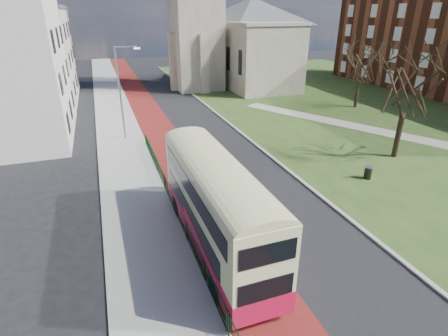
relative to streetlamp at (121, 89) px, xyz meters
name	(u,v)px	position (x,y,z in m)	size (l,w,h in m)	color
ground	(248,240)	(4.35, -18.00, -4.59)	(160.00, 160.00, 0.00)	black
road_carriageway	(184,126)	(5.85, 2.00, -4.59)	(9.00, 120.00, 0.01)	black
bus_lane	(158,129)	(3.15, 2.00, -4.59)	(3.40, 120.00, 0.01)	#591414
pavement_west	(118,133)	(-0.65, 2.00, -4.53)	(4.00, 120.00, 0.12)	gray
kerb_west	(139,130)	(1.35, 2.00, -4.53)	(0.25, 120.00, 0.13)	#999993
kerb_east	(221,117)	(10.45, 4.00, -4.53)	(0.25, 80.00, 0.13)	#999993
grass_green	(367,103)	(30.35, 4.00, -4.57)	(40.00, 80.00, 0.04)	#294518
footpath	(403,136)	(24.35, -8.00, -4.54)	(2.20, 36.00, 0.03)	#9E998C
pedestrian_railing	(174,203)	(1.40, -14.00, -4.04)	(0.07, 24.00, 1.12)	black
street_block_far	(28,54)	(-9.65, 20.00, 1.17)	(10.30, 16.30, 11.50)	#BBAF9E
streetlamp	(121,89)	(0.00, 0.00, 0.00)	(2.13, 0.18, 8.00)	gray
bus	(216,202)	(2.64, -17.99, -2.05)	(2.59, 10.72, 4.47)	#B41035
winter_tree_near	(411,75)	(19.85, -11.59, 1.89)	(7.65, 7.65, 9.30)	black
winter_tree_far	(362,59)	(27.34, 2.63, 1.14)	(6.81, 6.81, 8.22)	#322619
litter_bin	(368,173)	(15.01, -14.21, -4.10)	(0.74, 0.74, 0.89)	black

